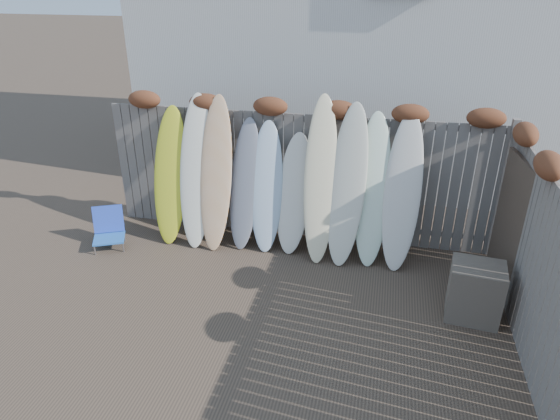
% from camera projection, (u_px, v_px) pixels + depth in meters
% --- Properties ---
extents(ground, '(80.00, 80.00, 0.00)m').
position_uv_depth(ground, '(259.00, 326.00, 6.07)').
color(ground, '#493A2D').
extents(back_fence, '(6.05, 0.28, 2.24)m').
position_uv_depth(back_fence, '(300.00, 166.00, 7.64)').
color(back_fence, slate).
rests_on(back_fence, ground).
extents(right_fence, '(0.28, 4.40, 2.24)m').
position_uv_depth(right_fence, '(540.00, 263.00, 5.21)').
color(right_fence, slate).
rests_on(right_fence, ground).
extents(house, '(8.50, 5.50, 6.33)m').
position_uv_depth(house, '(359.00, 7.00, 10.29)').
color(house, silver).
rests_on(house, ground).
extents(beach_chair, '(0.61, 0.63, 0.61)m').
position_uv_depth(beach_chair, '(109.00, 229.00, 7.74)').
color(beach_chair, blue).
rests_on(beach_chair, ground).
extents(wooden_crate, '(0.68, 0.58, 0.73)m').
position_uv_depth(wooden_crate, '(475.00, 292.00, 6.09)').
color(wooden_crate, '#6A5B4F').
rests_on(wooden_crate, ground).
extents(lattice_panel, '(0.19, 1.23, 1.84)m').
position_uv_depth(lattice_panel, '(512.00, 232.00, 6.30)').
color(lattice_panel, brown).
rests_on(lattice_panel, ground).
extents(surfboard_0, '(0.55, 0.74, 2.07)m').
position_uv_depth(surfboard_0, '(170.00, 176.00, 7.70)').
color(surfboard_0, yellow).
rests_on(surfboard_0, ground).
extents(surfboard_1, '(0.56, 0.83, 2.27)m').
position_uv_depth(surfboard_1, '(196.00, 172.00, 7.57)').
color(surfboard_1, white).
rests_on(surfboard_1, ground).
extents(surfboard_2, '(0.52, 0.81, 2.27)m').
position_uv_depth(surfboard_2, '(216.00, 174.00, 7.50)').
color(surfboard_2, '#EFC770').
rests_on(surfboard_2, ground).
extents(surfboard_3, '(0.51, 0.72, 1.94)m').
position_uv_depth(surfboard_3, '(245.00, 185.00, 7.55)').
color(surfboard_3, gray).
rests_on(surfboard_3, ground).
extents(surfboard_4, '(0.54, 0.73, 1.92)m').
position_uv_depth(surfboard_4, '(267.00, 187.00, 7.49)').
color(surfboard_4, silver).
rests_on(surfboard_4, ground).
extents(surfboard_5, '(0.57, 0.68, 1.77)m').
position_uv_depth(surfboard_5, '(294.00, 194.00, 7.44)').
color(surfboard_5, silver).
rests_on(surfboard_5, ground).
extents(surfboard_6, '(0.54, 0.86, 2.35)m').
position_uv_depth(surfboard_6, '(320.00, 180.00, 7.17)').
color(surfboard_6, '#FAECBD').
rests_on(surfboard_6, ground).
extents(surfboard_7, '(0.60, 0.84, 2.27)m').
position_uv_depth(surfboard_7, '(347.00, 186.00, 7.09)').
color(surfboard_7, silver).
rests_on(surfboard_7, ground).
extents(surfboard_8, '(0.53, 0.78, 2.14)m').
position_uv_depth(surfboard_8, '(373.00, 190.00, 7.10)').
color(surfboard_8, white).
rests_on(surfboard_8, ground).
extents(surfboard_9, '(0.55, 0.79, 2.17)m').
position_uv_depth(surfboard_9, '(402.00, 193.00, 6.99)').
color(surfboard_9, silver).
rests_on(surfboard_9, ground).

